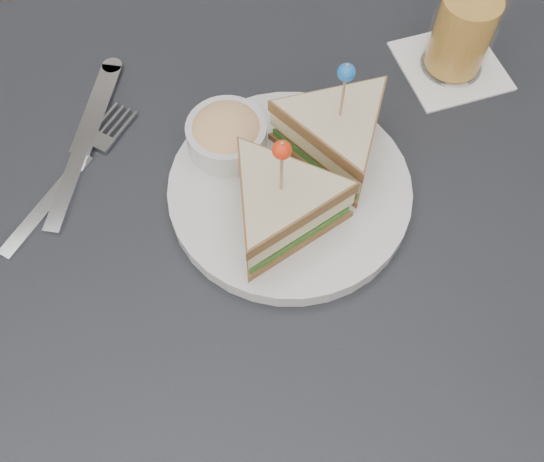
{
  "coord_description": "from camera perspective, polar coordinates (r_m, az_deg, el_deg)",
  "views": [
    {
      "loc": [
        -0.02,
        -0.25,
        1.27
      ],
      "look_at": [
        0.01,
        0.01,
        0.8
      ],
      "focal_mm": 40.0,
      "sensor_mm": 36.0,
      "label": 1
    }
  ],
  "objects": [
    {
      "name": "table",
      "position": [
        0.65,
        -0.77,
        -6.24
      ],
      "size": [
        0.8,
        0.8,
        0.75
      ],
      "color": "black",
      "rests_on": "ground"
    },
    {
      "name": "drink_set",
      "position": [
        0.71,
        17.75,
        18.07
      ],
      "size": [
        0.13,
        0.13,
        0.14
      ],
      "rotation": [
        0.0,
        0.0,
        0.19
      ],
      "color": "white",
      "rests_on": "table"
    },
    {
      "name": "ground_plane",
      "position": [
        1.3,
        -0.4,
        -17.7
      ],
      "size": [
        3.5,
        3.5,
        0.0
      ],
      "primitive_type": "plane",
      "color": "#3F3833"
    },
    {
      "name": "cutlery_fork",
      "position": [
        0.66,
        -17.98,
        5.51
      ],
      "size": [
        0.14,
        0.18,
        0.01
      ],
      "rotation": [
        0.0,
        0.0,
        -0.62
      ],
      "color": "silver",
      "rests_on": "table"
    },
    {
      "name": "plate_meal",
      "position": [
        0.59,
        2.33,
        5.73
      ],
      "size": [
        0.27,
        0.26,
        0.14
      ],
      "rotation": [
        0.0,
        0.0,
        -0.04
      ],
      "color": "silver",
      "rests_on": "table"
    },
    {
      "name": "cutlery_knife",
      "position": [
        0.68,
        -17.39,
        7.59
      ],
      "size": [
        0.08,
        0.23,
        0.01
      ],
      "rotation": [
        0.0,
        0.0,
        -0.27
      ],
      "color": "silver",
      "rests_on": "table"
    }
  ]
}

